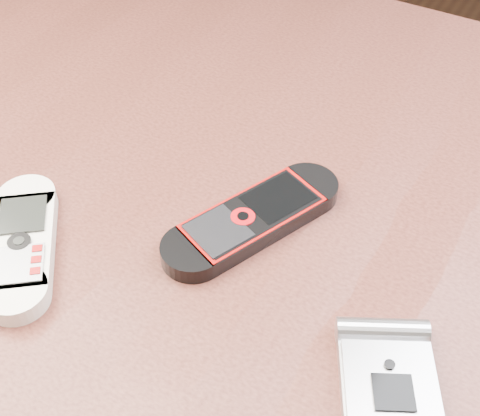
# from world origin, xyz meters

# --- Properties ---
(table) EXTENTS (1.20, 0.80, 0.75)m
(table) POSITION_xyz_m (0.00, 0.00, 0.64)
(table) COLOR black
(table) RESTS_ON ground
(nokia_white) EXTENTS (0.12, 0.14, 0.02)m
(nokia_white) POSITION_xyz_m (-0.12, -0.11, 0.76)
(nokia_white) COLOR white
(nokia_white) RESTS_ON table
(nokia_black_red) EXTENTS (0.11, 0.17, 0.02)m
(nokia_black_red) POSITION_xyz_m (0.02, -0.00, 0.76)
(nokia_black_red) COLOR black
(nokia_black_red) RESTS_ON table
(motorola_razr) EXTENTS (0.11, 0.13, 0.02)m
(motorola_razr) POSITION_xyz_m (0.17, -0.10, 0.76)
(motorola_razr) COLOR #B9B9BE
(motorola_razr) RESTS_ON table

